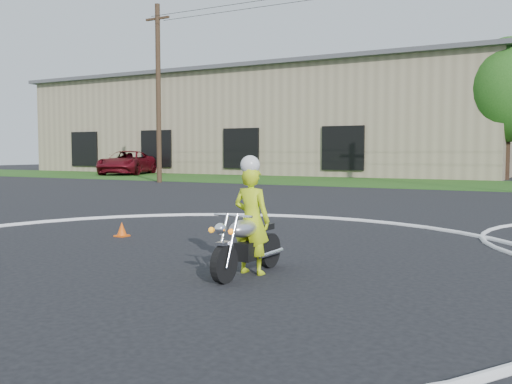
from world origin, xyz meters
The scene contains 7 objects.
ground centered at (0.00, 0.00, 0.00)m, with size 120.00×120.00×0.00m, color black.
grass_strip centered at (0.00, 27.00, 0.01)m, with size 120.00×10.00×0.02m, color #1E4714.
course_markings centered at (2.17, 4.35, 0.01)m, with size 19.05×19.05×0.12m.
primary_motorcycle centered at (1.63, 2.11, 0.44)m, with size 0.61×1.73×0.91m.
rider_primary_grp centered at (1.63, 2.25, 0.82)m, with size 0.57×0.38×1.69m.
pickup_grp centered at (-24.35, 28.79, 0.91)m, with size 5.30×7.21×1.82m.
warehouse centered at (-18.00, 39.99, 4.16)m, with size 41.00×17.00×8.30m.
Camera 1 is at (5.58, -4.76, 1.74)m, focal length 40.00 mm.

